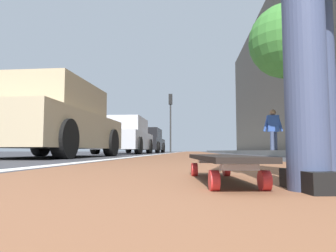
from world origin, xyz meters
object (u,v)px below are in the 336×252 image
(traffic_light, at_px, (171,112))
(pedestrian_distant, at_px, (273,128))
(skateboard, at_px, (221,160))
(street_tree_mid, at_px, (286,42))
(parked_car_mid, at_px, (125,137))
(parked_car_near, at_px, (50,122))
(parked_car_far, at_px, (147,141))

(traffic_light, relative_size, pedestrian_distant, 2.65)
(traffic_light, distance_m, pedestrian_distant, 12.65)
(skateboard, bearing_deg, street_tree_mid, -18.68)
(parked_car_mid, xyz_separation_m, traffic_light, (10.71, -1.15, 2.37))
(parked_car_near, bearing_deg, traffic_light, -4.05)
(parked_car_mid, bearing_deg, pedestrian_distant, -98.08)
(parked_car_far, bearing_deg, traffic_light, -14.16)
(pedestrian_distant, bearing_deg, street_tree_mid, -171.16)
(parked_car_near, relative_size, traffic_light, 0.92)
(traffic_light, bearing_deg, parked_car_mid, 173.88)
(traffic_light, relative_size, street_tree_mid, 0.87)
(parked_car_mid, height_order, parked_car_far, same)
(parked_car_far, distance_m, street_tree_mid, 10.71)
(parked_car_near, relative_size, parked_car_far, 0.93)
(pedestrian_distant, bearing_deg, parked_car_far, 39.86)
(parked_car_mid, height_order, street_tree_mid, street_tree_mid)
(parked_car_far, distance_m, traffic_light, 5.25)
(parked_car_mid, bearing_deg, street_tree_mid, -109.03)
(skateboard, height_order, parked_car_far, parked_car_far)
(parked_car_near, xyz_separation_m, parked_car_far, (12.78, -0.08, 0.00))
(parked_car_mid, bearing_deg, parked_car_far, -0.04)
(parked_car_near, bearing_deg, pedestrian_distant, -45.79)
(parked_car_near, relative_size, pedestrian_distant, 2.43)
(parked_car_far, height_order, pedestrian_distant, pedestrian_distant)
(skateboard, height_order, parked_car_near, parked_car_near)
(skateboard, bearing_deg, parked_car_mid, 14.66)
(skateboard, xyz_separation_m, parked_car_near, (4.67, 3.02, 0.62))
(parked_car_near, height_order, parked_car_mid, parked_car_mid)
(parked_car_far, bearing_deg, parked_car_near, 179.64)
(traffic_light, bearing_deg, skateboard, -175.32)
(traffic_light, bearing_deg, pedestrian_distant, -157.82)
(parked_car_near, xyz_separation_m, traffic_light, (17.32, -1.23, 2.37))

